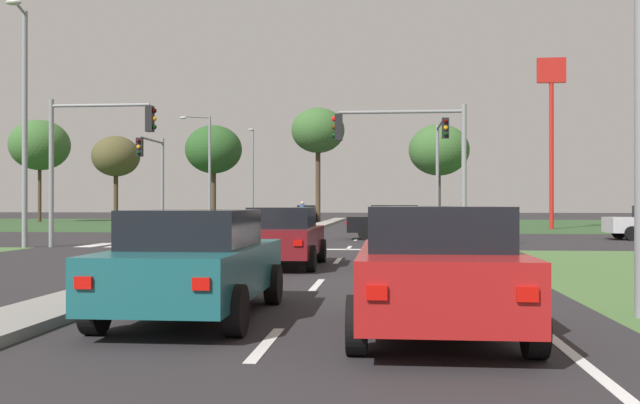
{
  "coord_description": "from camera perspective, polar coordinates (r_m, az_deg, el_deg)",
  "views": [
    {
      "loc": [
        4.88,
        -2.04,
        1.61
      ],
      "look_at": [
        1.36,
        35.37,
        1.71
      ],
      "focal_mm": 39.9,
      "sensor_mm": 36.0,
      "label": 1
    }
  ],
  "objects": [
    {
      "name": "treeline_third",
      "position": [
        62.91,
        -8.53,
        4.17
      ],
      "size": [
        4.95,
        4.95,
        8.49
      ],
      "color": "#423323",
      "rests_on": "ground"
    },
    {
      "name": "street_lamp_third",
      "position": [
        54.39,
        -9.07,
        3.06
      ],
      "size": [
        2.14,
        1.24,
        8.24
      ],
      "color": "gray",
      "rests_on": "ground"
    },
    {
      "name": "car_white_seventh",
      "position": [
        19.26,
        7.86,
        -2.59
      ],
      "size": [
        2.01,
        4.22,
        1.55
      ],
      "color": "silver",
      "rests_on": "ground"
    },
    {
      "name": "street_lamp_fourth",
      "position": [
        71.24,
        -5.43,
        2.61
      ],
      "size": [
        0.56,
        1.86,
        9.09
      ],
      "color": "gray",
      "rests_on": "ground"
    },
    {
      "name": "treeline_fifth",
      "position": [
        62.23,
        9.52,
        4.13
      ],
      "size": [
        5.21,
        5.21,
        8.49
      ],
      "color": "#423323",
      "rests_on": "ground"
    },
    {
      "name": "car_maroon_third",
      "position": [
        18.27,
        -2.97,
        -2.77
      ],
      "size": [
        1.94,
        4.38,
        1.52
      ],
      "color": "maroon",
      "rests_on": "ground"
    },
    {
      "name": "lane_dash_near",
      "position": [
        8.32,
        -4.35,
        -11.29
      ],
      "size": [
        0.14,
        2.0,
        0.01
      ],
      "primitive_type": "cube",
      "color": "silver",
      "rests_on": "ground"
    },
    {
      "name": "crosswalk_bar_fifth",
      "position": [
        27.71,
        -8.6,
        -3.48
      ],
      "size": [
        0.7,
        2.8,
        0.01
      ],
      "primitive_type": "cube",
      "color": "silver",
      "rests_on": "ground"
    },
    {
      "name": "fastfood_pole_sign",
      "position": [
        48.38,
        18.06,
        7.51
      ],
      "size": [
        1.8,
        0.4,
        11.0
      ],
      "color": "red",
      "rests_on": "ground"
    },
    {
      "name": "median_island_near",
      "position": [
        14.01,
        -15.14,
        -6.46
      ],
      "size": [
        1.2,
        22.0,
        0.14
      ],
      "primitive_type": "cube",
      "color": "gray",
      "rests_on": "ground"
    },
    {
      "name": "lane_dash_third",
      "position": [
        20.15,
        1.44,
        -4.73
      ],
      "size": [
        0.14,
        2.0,
        0.01
      ],
      "primitive_type": "cube",
      "color": "silver",
      "rests_on": "ground"
    },
    {
      "name": "traffic_signal_far_right",
      "position": [
        36.82,
        9.62,
        3.75
      ],
      "size": [
        0.32,
        5.61,
        5.91
      ],
      "color": "gray",
      "rests_on": "ground"
    },
    {
      "name": "treeline_fourth",
      "position": [
        63.65,
        -0.16,
        5.71
      ],
      "size": [
        4.74,
        4.74,
        10.2
      ],
      "color": "#423323",
      "rests_on": "ground"
    },
    {
      "name": "car_black_second",
      "position": [
        32.56,
        6.18,
        -1.59
      ],
      "size": [
        4.58,
        1.97,
        1.56
      ],
      "rotation": [
        0.0,
        0.0,
        -1.57
      ],
      "color": "black",
      "rests_on": "ground"
    },
    {
      "name": "lane_dash_fourth",
      "position": [
        26.13,
        2.34,
        -3.68
      ],
      "size": [
        0.14,
        2.0,
        0.01
      ],
      "primitive_type": "cube",
      "color": "silver",
      "rests_on": "ground"
    },
    {
      "name": "edge_line_right",
      "position": [
        14.27,
        13.37,
        -6.61
      ],
      "size": [
        0.14,
        24.0,
        0.01
      ],
      "primitive_type": "cube",
      "color": "silver",
      "rests_on": "ground"
    },
    {
      "name": "stop_bar_near",
      "position": [
        25.12,
        2.91,
        -3.82
      ],
      "size": [
        6.4,
        0.5,
        0.01
      ],
      "primitive_type": "cube",
      "color": "silver",
      "rests_on": "ground"
    },
    {
      "name": "lane_dash_second",
      "position": [
        14.2,
        -0.23,
        -6.65
      ],
      "size": [
        0.14,
        2.0,
        0.01
      ],
      "primitive_type": "cube",
      "color": "silver",
      "rests_on": "ground"
    },
    {
      "name": "grass_verge_far_left",
      "position": [
        64.21,
        -22.88,
        -1.58
      ],
      "size": [
        35.0,
        35.0,
        0.01
      ],
      "primitive_type": "cube",
      "color": "#2D4C28",
      "rests_on": "ground"
    },
    {
      "name": "lane_dash_fifth",
      "position": [
        32.11,
        2.91,
        -3.02
      ],
      "size": [
        0.14,
        2.0,
        0.01
      ],
      "primitive_type": "cube",
      "color": "silver",
      "rests_on": "ground"
    },
    {
      "name": "treeline_second",
      "position": [
        65.75,
        -16.06,
        3.52
      ],
      "size": [
        4.23,
        4.23,
        7.66
      ],
      "color": "#423323",
      "rests_on": "ground"
    },
    {
      "name": "traffic_signal_near_left",
      "position": [
        27.81,
        -18.01,
        4.32
      ],
      "size": [
        4.13,
        0.32,
        5.52
      ],
      "color": "gray",
      "rests_on": "ground"
    },
    {
      "name": "crosswalk_bar_third",
      "position": [
        28.35,
        -13.12,
        -3.4
      ],
      "size": [
        0.7,
        2.8,
        0.01
      ],
      "primitive_type": "cube",
      "color": "silver",
      "rests_on": "ground"
    },
    {
      "name": "crosswalk_bar_second",
      "position": [
        28.74,
        -15.3,
        -3.36
      ],
      "size": [
        0.7,
        2.8,
        0.01
      ],
      "primitive_type": "cube",
      "color": "silver",
      "rests_on": "ground"
    },
    {
      "name": "pedestrian_at_median",
      "position": [
        43.37,
        -1.42,
        -0.79
      ],
      "size": [
        0.34,
        0.34,
        1.64
      ],
      "rotation": [
        0.0,
        0.0,
        2.13
      ],
      "color": "#232833",
      "rests_on": "median_island_far"
    },
    {
      "name": "crosswalk_bar_fourth",
      "position": [
        28.01,
        -10.89,
        -3.44
      ],
      "size": [
        0.7,
        2.8,
        0.01
      ],
      "primitive_type": "cube",
      "color": "silver",
      "rests_on": "ground"
    },
    {
      "name": "street_lamp_second",
      "position": [
        28.46,
        -22.67,
        6.51
      ],
      "size": [
        0.93,
        2.05,
        8.76
      ],
      "color": "gray",
      "rests_on": "ground"
    },
    {
      "name": "median_island_far",
      "position": [
        57.27,
        0.49,
        -1.7
      ],
      "size": [
        1.2,
        36.0,
        0.14
      ],
      "primitive_type": "cube",
      "color": "gray",
      "rests_on": "ground"
    },
    {
      "name": "car_red_sixth",
      "position": [
        8.94,
        9.29,
        -5.32
      ],
      "size": [
        2.07,
        4.26,
        1.58
      ],
      "color": "#A31919",
      "rests_on": "ground"
    },
    {
      "name": "treeline_near",
      "position": [
        69.32,
        -21.56,
        4.26
      ],
      "size": [
        5.37,
        5.37,
        9.24
      ],
      "color": "#423323",
      "rests_on": "ground"
    },
    {
      "name": "ground_plane",
      "position": [
        32.45,
        -3.28,
        -3.0
      ],
      "size": [
        200.0,
        200.0,
        0.0
      ],
      "primitive_type": "plane",
      "color": "#282628"
    },
    {
      "name": "crosswalk_bar_near",
      "position": [
        29.16,
        -17.42,
        -3.31
      ],
      "size": [
        0.7,
        2.8,
        0.01
      ],
      "primitive_type": "cube",
      "color": "silver",
      "rests_on": "ground"
    },
    {
      "name": "car_beige_fourth",
      "position": [
        64.34,
        -1.05,
        -0.91
      ],
      "size": [
        2.05,
        4.42,
        1.5
      ],
      "rotation": [
        0.0,
        0.0,
        3.14
      ],
      "color": "#BCAD8E",
      "rests_on": "ground"
    },
    {
      "name": "car_teal_near",
      "position": [
        10.24,
        -9.97,
        -4.8
      ],
      "size": [
        1.98,
        4.49,
        1.53
      ],
      "color": "#19565B",
      "rests_on": "ground"
    },
    {
      "name": "traffic_signal_near_right",
      "position": [
        25.54,
        7.43,
        4.25
      ],
      "size": [
        4.79,
        0.32,
        5.14
      ],
      "color": "gray",
      "rests_on": "ground"
    },
    {
      "name": "traffic_signal_far_left",
      "position": [
        39.26,
        -13.18,
        2.76
      ],
      "size": [
        0.32,
        4.05,
        5.27
      ],
      "color": "gray",
      "rests_on": "ground"
    }
  ]
}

